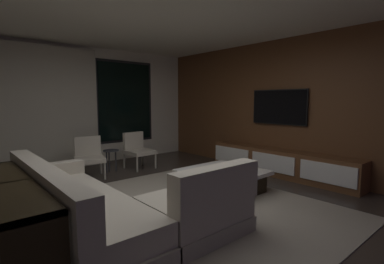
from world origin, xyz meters
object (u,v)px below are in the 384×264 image
object	(u,v)px
coffee_table	(223,181)
accent_chair_near_window	(137,148)
sectional_couch	(110,209)
book_stack_on_coffee_table	(222,168)
accent_chair_by_curtain	(89,155)
side_stool	(111,154)
media_console	(281,163)
console_table_behind_couch	(10,217)
mounted_tv	(279,107)

from	to	relation	value
coffee_table	accent_chair_near_window	xyz separation A→B (m)	(-0.18, 2.40, 0.25)
sectional_couch	coffee_table	size ratio (longest dim) A/B	2.16
coffee_table	book_stack_on_coffee_table	bearing A→B (deg)	-174.80
book_stack_on_coffee_table	accent_chair_by_curtain	distance (m)	2.65
book_stack_on_coffee_table	accent_chair_near_window	bearing A→B (deg)	93.33
coffee_table	side_stool	xyz separation A→B (m)	(-0.78, 2.44, 0.19)
media_console	book_stack_on_coffee_table	bearing A→B (deg)	177.61
accent_chair_by_curtain	console_table_behind_couch	size ratio (longest dim) A/B	0.37
coffee_table	console_table_behind_couch	world-z (taller)	console_table_behind_couch
sectional_couch	console_table_behind_couch	xyz separation A→B (m)	(-0.91, 0.13, 0.12)
accent_chair_by_curtain	mounted_tv	world-z (taller)	mounted_tv
coffee_table	book_stack_on_coffee_table	world-z (taller)	book_stack_on_coffee_table
accent_chair_by_curtain	book_stack_on_coffee_table	bearing A→B (deg)	-62.00
sectional_couch	coffee_table	distance (m)	2.05
coffee_table	media_console	world-z (taller)	media_console
book_stack_on_coffee_table	media_console	world-z (taller)	media_console
coffee_table	accent_chair_by_curtain	size ratio (longest dim) A/B	1.49
accent_chair_near_window	console_table_behind_couch	xyz separation A→B (m)	(-2.77, -2.48, -0.02)
sectional_couch	mounted_tv	distance (m)	3.96
coffee_table	side_stool	distance (m)	2.57
mounted_tv	accent_chair_by_curtain	bearing A→B (deg)	144.02
accent_chair_near_window	mounted_tv	size ratio (longest dim) A/B	0.64
book_stack_on_coffee_table	console_table_behind_couch	size ratio (longest dim) A/B	0.14
media_console	accent_chair_near_window	bearing A→B (deg)	125.45
media_console	mounted_tv	bearing A→B (deg)	47.52
accent_chair_near_window	media_console	size ratio (longest dim) A/B	0.25
accent_chair_by_curtain	media_console	xyz separation A→B (m)	(2.87, -2.41, -0.18)
sectional_couch	media_console	distance (m)	3.63
book_stack_on_coffee_table	accent_chair_by_curtain	world-z (taller)	accent_chair_by_curtain
coffee_table	sectional_couch	bearing A→B (deg)	-174.38
coffee_table	book_stack_on_coffee_table	size ratio (longest dim) A/B	3.87
accent_chair_near_window	media_console	xyz separation A→B (m)	(1.76, -2.48, -0.18)
coffee_table	book_stack_on_coffee_table	distance (m)	0.22
accent_chair_near_window	mounted_tv	bearing A→B (deg)	-49.53
sectional_couch	accent_chair_by_curtain	size ratio (longest dim) A/B	3.21
book_stack_on_coffee_table	accent_chair_by_curtain	bearing A→B (deg)	118.00
accent_chair_by_curtain	console_table_behind_couch	bearing A→B (deg)	-124.68
book_stack_on_coffee_table	console_table_behind_couch	world-z (taller)	console_table_behind_couch
coffee_table	mounted_tv	xyz separation A→B (m)	(1.77, 0.13, 1.16)
accent_chair_by_curtain	mounted_tv	bearing A→B (deg)	-35.98
side_stool	media_console	size ratio (longest dim) A/B	0.15
media_console	sectional_couch	bearing A→B (deg)	-177.95
media_console	mounted_tv	distance (m)	1.13
console_table_behind_couch	accent_chair_near_window	bearing A→B (deg)	41.75
side_stool	console_table_behind_couch	xyz separation A→B (m)	(-2.17, -2.51, 0.04)
book_stack_on_coffee_table	mounted_tv	size ratio (longest dim) A/B	0.25
coffee_table	media_console	bearing A→B (deg)	-2.56
sectional_couch	accent_chair_near_window	size ratio (longest dim) A/B	3.21
side_stool	sectional_couch	bearing A→B (deg)	-115.40
accent_chair_near_window	media_console	bearing A→B (deg)	-54.55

